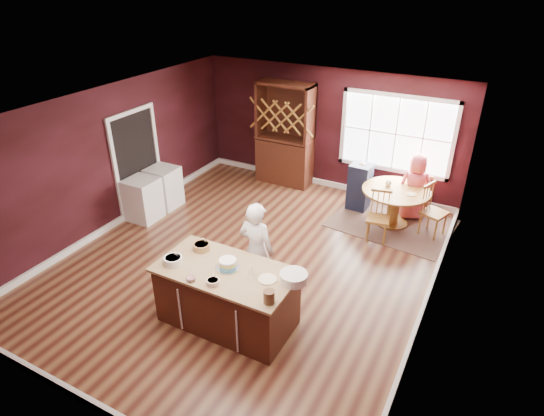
{
  "coord_description": "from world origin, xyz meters",
  "views": [
    {
      "loc": [
        3.44,
        -5.66,
        4.58
      ],
      "look_at": [
        0.36,
        0.15,
        1.05
      ],
      "focal_mm": 30.0,
      "sensor_mm": 36.0,
      "label": 1
    }
  ],
  "objects_px": {
    "chair_north": "(422,192)",
    "dryer": "(164,187)",
    "toddler": "(365,173)",
    "washer": "(143,199)",
    "high_chair": "(360,186)",
    "chair_south": "(378,217)",
    "hutch": "(285,134)",
    "kitchen_island": "(227,297)",
    "dining_table": "(395,200)",
    "chair_east": "(435,211)",
    "layer_cake": "(228,264)",
    "seated_woman": "(415,187)",
    "baker": "(257,251)"
  },
  "relations": [
    {
      "from": "chair_north",
      "to": "hutch",
      "type": "bearing_deg",
      "value": -5.44
    },
    {
      "from": "chair_east",
      "to": "dryer",
      "type": "height_order",
      "value": "chair_east"
    },
    {
      "from": "chair_south",
      "to": "high_chair",
      "type": "bearing_deg",
      "value": 112.71
    },
    {
      "from": "high_chair",
      "to": "hutch",
      "type": "xyz_separation_m",
      "value": [
        -1.98,
        0.46,
        0.66
      ]
    },
    {
      "from": "chair_north",
      "to": "washer",
      "type": "height_order",
      "value": "chair_north"
    },
    {
      "from": "chair_east",
      "to": "high_chair",
      "type": "distance_m",
      "value": 1.64
    },
    {
      "from": "toddler",
      "to": "washer",
      "type": "height_order",
      "value": "toddler"
    },
    {
      "from": "dining_table",
      "to": "dryer",
      "type": "relative_size",
      "value": 1.51
    },
    {
      "from": "chair_east",
      "to": "chair_south",
      "type": "height_order",
      "value": "chair_east"
    },
    {
      "from": "chair_east",
      "to": "washer",
      "type": "relative_size",
      "value": 1.19
    },
    {
      "from": "chair_south",
      "to": "high_chair",
      "type": "height_order",
      "value": "high_chair"
    },
    {
      "from": "chair_south",
      "to": "seated_woman",
      "type": "relative_size",
      "value": 0.71
    },
    {
      "from": "washer",
      "to": "dryer",
      "type": "xyz_separation_m",
      "value": [
        0.0,
        0.64,
        -0.0
      ]
    },
    {
      "from": "chair_east",
      "to": "high_chair",
      "type": "relative_size",
      "value": 1.0
    },
    {
      "from": "toddler",
      "to": "dryer",
      "type": "distance_m",
      "value": 4.21
    },
    {
      "from": "baker",
      "to": "chair_north",
      "type": "xyz_separation_m",
      "value": [
        1.67,
        3.93,
        -0.34
      ]
    },
    {
      "from": "dining_table",
      "to": "seated_woman",
      "type": "xyz_separation_m",
      "value": [
        0.26,
        0.44,
        0.15
      ]
    },
    {
      "from": "layer_cake",
      "to": "washer",
      "type": "distance_m",
      "value": 3.65
    },
    {
      "from": "baker",
      "to": "chair_north",
      "type": "height_order",
      "value": "baker"
    },
    {
      "from": "high_chair",
      "to": "hutch",
      "type": "distance_m",
      "value": 2.14
    },
    {
      "from": "washer",
      "to": "chair_north",
      "type": "bearing_deg",
      "value": 30.78
    },
    {
      "from": "high_chair",
      "to": "dryer",
      "type": "xyz_separation_m",
      "value": [
        -3.69,
        -1.84,
        -0.09
      ]
    },
    {
      "from": "kitchen_island",
      "to": "high_chair",
      "type": "xyz_separation_m",
      "value": [
        0.53,
        4.25,
        0.08
      ]
    },
    {
      "from": "chair_south",
      "to": "chair_north",
      "type": "height_order",
      "value": "chair_south"
    },
    {
      "from": "dining_table",
      "to": "hutch",
      "type": "distance_m",
      "value": 2.98
    },
    {
      "from": "kitchen_island",
      "to": "washer",
      "type": "bearing_deg",
      "value": 150.65
    },
    {
      "from": "baker",
      "to": "chair_south",
      "type": "height_order",
      "value": "baker"
    },
    {
      "from": "chair_north",
      "to": "layer_cake",
      "type": "bearing_deg",
      "value": 64.91
    },
    {
      "from": "chair_south",
      "to": "hutch",
      "type": "xyz_separation_m",
      "value": [
        -2.69,
        1.53,
        0.69
      ]
    },
    {
      "from": "chair_north",
      "to": "dryer",
      "type": "distance_m",
      "value": 5.38
    },
    {
      "from": "high_chair",
      "to": "dryer",
      "type": "relative_size",
      "value": 1.2
    },
    {
      "from": "layer_cake",
      "to": "chair_south",
      "type": "xyz_separation_m",
      "value": [
        1.23,
        3.14,
        -0.5
      ]
    },
    {
      "from": "washer",
      "to": "hutch",
      "type": "bearing_deg",
      "value": 59.9
    },
    {
      "from": "kitchen_island",
      "to": "dining_table",
      "type": "distance_m",
      "value": 4.16
    },
    {
      "from": "chair_north",
      "to": "baker",
      "type": "bearing_deg",
      "value": 62.21
    },
    {
      "from": "layer_cake",
      "to": "high_chair",
      "type": "distance_m",
      "value": 4.27
    },
    {
      "from": "layer_cake",
      "to": "washer",
      "type": "xyz_separation_m",
      "value": [
        -3.16,
        1.73,
        -0.56
      ]
    },
    {
      "from": "chair_south",
      "to": "washer",
      "type": "bearing_deg",
      "value": -173.15
    },
    {
      "from": "baker",
      "to": "chair_north",
      "type": "relative_size",
      "value": 1.75
    },
    {
      "from": "kitchen_island",
      "to": "layer_cake",
      "type": "relative_size",
      "value": 5.81
    },
    {
      "from": "seated_woman",
      "to": "high_chair",
      "type": "relative_size",
      "value": 1.33
    },
    {
      "from": "kitchen_island",
      "to": "dryer",
      "type": "xyz_separation_m",
      "value": [
        -3.15,
        2.41,
        -0.01
      ]
    },
    {
      "from": "baker",
      "to": "seated_woman",
      "type": "height_order",
      "value": "baker"
    },
    {
      "from": "chair_south",
      "to": "hutch",
      "type": "height_order",
      "value": "hutch"
    },
    {
      "from": "chair_north",
      "to": "high_chair",
      "type": "distance_m",
      "value": 1.27
    },
    {
      "from": "chair_east",
      "to": "hutch",
      "type": "xyz_separation_m",
      "value": [
        -3.57,
        0.85,
        0.66
      ]
    },
    {
      "from": "baker",
      "to": "washer",
      "type": "distance_m",
      "value": 3.39
    },
    {
      "from": "dining_table",
      "to": "toddler",
      "type": "height_order",
      "value": "toddler"
    },
    {
      "from": "hutch",
      "to": "chair_south",
      "type": "bearing_deg",
      "value": -29.57
    },
    {
      "from": "baker",
      "to": "hutch",
      "type": "bearing_deg",
      "value": -67.26
    }
  ]
}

